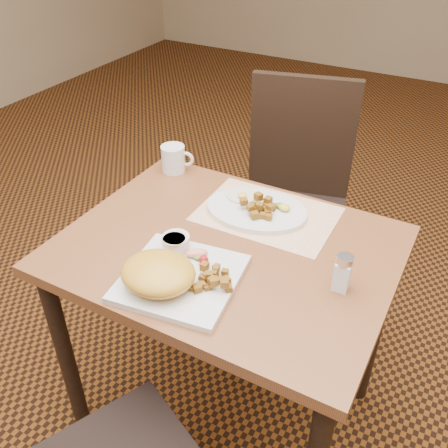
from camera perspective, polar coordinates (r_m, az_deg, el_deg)
ground at (r=1.93m, az=0.27°, el=-20.45°), size 8.00×8.00×0.00m
table at (r=1.44m, az=0.34°, el=-5.90°), size 0.90×0.70×0.75m
chair_far at (r=2.04m, az=8.03°, el=3.90°), size 0.51×0.52×0.97m
placemat at (r=1.50m, az=4.94°, el=1.12°), size 0.40×0.29×0.00m
plate_square at (r=1.26m, az=-4.96°, el=-6.19°), size 0.32×0.32×0.02m
plate_oval at (r=1.50m, az=3.74°, el=1.59°), size 0.33×0.27×0.02m
hollandaise_mound at (r=1.22m, az=-7.59°, el=-5.61°), size 0.19×0.17×0.07m
ramekin at (r=1.33m, az=-5.52°, el=-2.08°), size 0.07×0.08×0.04m
garnish_sq at (r=1.30m, az=-2.94°, el=-3.59°), size 0.08×0.06×0.03m
fried_egg at (r=1.55m, az=2.10°, el=3.34°), size 0.10×0.10×0.02m
garnish_ov at (r=1.49m, az=6.77°, el=1.95°), size 0.06×0.05×0.02m
salt_shaker at (r=1.24m, az=13.43°, el=-5.40°), size 0.04×0.04×0.10m
coffee_mug at (r=1.72m, az=-5.74°, el=7.44°), size 0.11×0.08×0.09m
home_fries_sq at (r=1.22m, az=-1.45°, el=-6.30°), size 0.11×0.11×0.03m
home_fries_ov at (r=1.47m, az=4.17°, el=1.94°), size 0.12×0.12×0.04m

